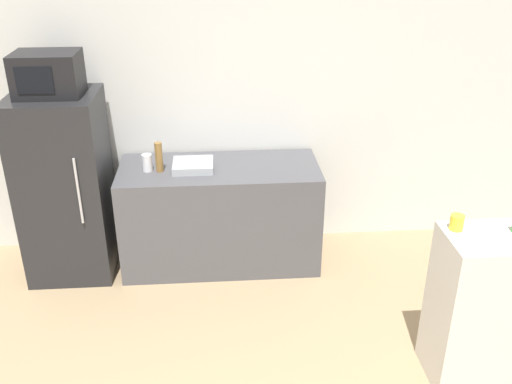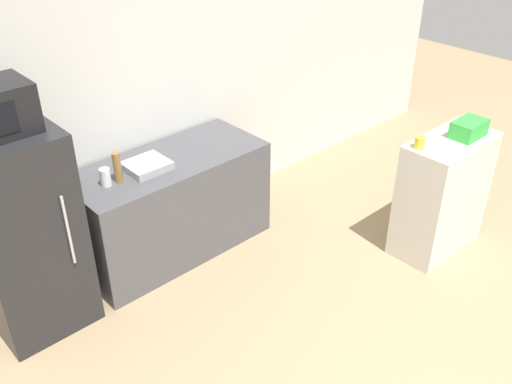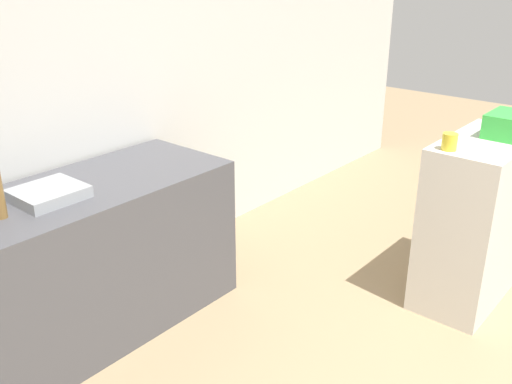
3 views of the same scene
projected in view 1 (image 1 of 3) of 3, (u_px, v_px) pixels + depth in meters
The scene contains 9 objects.
wall_back at pixel (223, 102), 4.80m from camera, with size 8.00×0.06×2.60m, color silver.
refrigerator at pixel (66, 187), 4.56m from camera, with size 0.66×0.67×1.51m.
microwave at pixel (48, 74), 4.16m from camera, with size 0.47×0.37×0.32m.
counter at pixel (220, 215), 4.80m from camera, with size 1.63×0.70×0.87m, color #4C4C51.
sink_basin at pixel (193, 165), 4.57m from camera, with size 0.32×0.29×0.06m, color #9EA3A8.
bottle_tall at pixel (159, 157), 4.49m from camera, with size 0.06×0.06×0.24m, color olive.
bottle_short at pixel (147, 163), 4.52m from camera, with size 0.08×0.08×0.14m, color silver.
shelf_cabinet at pixel (501, 307), 3.54m from camera, with size 0.83×0.43×1.03m, color silver.
jar at pixel (457, 222), 3.36m from camera, with size 0.08×0.08×0.09m, color yellow.
Camera 1 is at (-0.08, -1.49, 2.69)m, focal length 40.00 mm.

